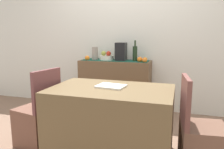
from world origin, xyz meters
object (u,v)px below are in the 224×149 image
object	(u,v)px
coffee_maker	(121,52)
chair_by_corner	(201,145)
ceramic_vase	(95,53)
fruit_bowl	(107,58)
dining_table	(111,123)
chair_near_window	(38,123)
wine_bottle	(135,53)
open_book	(111,86)
sideboard_console	(115,86)

from	to	relation	value
coffee_maker	chair_by_corner	size ratio (longest dim) A/B	0.32
chair_by_corner	ceramic_vase	bearing A→B (deg)	139.04
fruit_bowl	ceramic_vase	world-z (taller)	ceramic_vase
dining_table	chair_near_window	distance (m)	0.88
fruit_bowl	coffee_maker	bearing A→B (deg)	0.00
fruit_bowl	coffee_maker	world-z (taller)	coffee_maker
ceramic_vase	dining_table	size ratio (longest dim) A/B	0.17
wine_bottle	chair_near_window	bearing A→B (deg)	-121.67
open_book	chair_by_corner	size ratio (longest dim) A/B	0.31
sideboard_console	dining_table	distance (m)	1.41
open_book	ceramic_vase	bearing A→B (deg)	125.28
dining_table	open_book	size ratio (longest dim) A/B	4.36
coffee_maker	chair_by_corner	xyz separation A→B (m)	(1.13, -1.37, -0.73)
wine_bottle	chair_near_window	world-z (taller)	wine_bottle
chair_near_window	chair_by_corner	world-z (taller)	same
sideboard_console	open_book	size ratio (longest dim) A/B	4.06
sideboard_console	coffee_maker	world-z (taller)	coffee_maker
ceramic_vase	chair_by_corner	xyz separation A→B (m)	(1.57, -1.37, -0.69)
fruit_bowl	wine_bottle	size ratio (longest dim) A/B	0.69
ceramic_vase	open_book	bearing A→B (deg)	-62.53
sideboard_console	coffee_maker	size ratio (longest dim) A/B	3.96
fruit_bowl	open_book	world-z (taller)	fruit_bowl
ceramic_vase	fruit_bowl	bearing A→B (deg)	0.00
dining_table	chair_by_corner	xyz separation A→B (m)	(0.87, -0.00, -0.10)
ceramic_vase	chair_near_window	world-z (taller)	ceramic_vase
open_book	chair_by_corner	bearing A→B (deg)	4.64
open_book	wine_bottle	bearing A→B (deg)	98.51
wine_bottle	dining_table	bearing A→B (deg)	-88.71
sideboard_console	dining_table	size ratio (longest dim) A/B	0.93
fruit_bowl	chair_by_corner	xyz separation A→B (m)	(1.37, -1.37, -0.63)
fruit_bowl	wine_bottle	world-z (taller)	wine_bottle
fruit_bowl	chair_near_window	xyz separation A→B (m)	(-0.38, -1.37, -0.63)
coffee_maker	ceramic_vase	xyz separation A→B (m)	(-0.44, 0.00, -0.04)
sideboard_console	chair_by_corner	bearing A→B (deg)	-48.10
fruit_bowl	open_book	size ratio (longest dim) A/B	0.80
sideboard_console	open_book	distance (m)	1.40
wine_bottle	coffee_maker	world-z (taller)	wine_bottle
ceramic_vase	open_book	xyz separation A→B (m)	(0.69, -1.32, -0.21)
open_book	chair_by_corner	xyz separation A→B (m)	(0.89, -0.05, -0.48)
chair_by_corner	coffee_maker	bearing A→B (deg)	129.60
wine_bottle	dining_table	size ratio (longest dim) A/B	0.27
wine_bottle	open_book	bearing A→B (deg)	-89.30
fruit_bowl	ceramic_vase	bearing A→B (deg)	180.00
wine_bottle	ceramic_vase	world-z (taller)	wine_bottle
dining_table	open_book	distance (m)	0.38
coffee_maker	open_book	bearing A→B (deg)	-79.61
ceramic_vase	sideboard_console	bearing A→B (deg)	0.00
coffee_maker	open_book	world-z (taller)	coffee_maker
wine_bottle	sideboard_console	bearing A→B (deg)	180.00
fruit_bowl	ceramic_vase	xyz separation A→B (m)	(-0.20, 0.00, 0.06)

